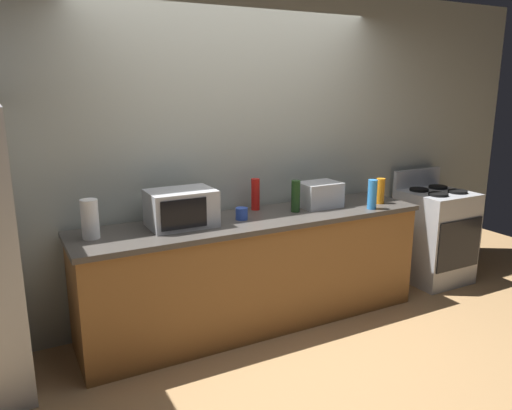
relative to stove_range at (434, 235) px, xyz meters
name	(u,v)px	position (x,y,z in m)	size (l,w,h in m)	color
ground_plane	(281,344)	(-2.00, -0.40, -0.46)	(8.00, 8.00, 0.00)	#A87F51
back_wall	(233,154)	(-2.00, 0.41, 0.89)	(6.40, 0.10, 2.70)	#9EA399
counter_run	(256,271)	(-2.00, 0.00, -0.01)	(2.84, 0.64, 0.90)	brown
stove_range	(434,235)	(0.00, 0.00, 0.00)	(0.60, 0.61, 1.08)	#B7BABF
microwave	(181,208)	(-2.59, 0.05, 0.57)	(0.48, 0.35, 0.27)	#B7BABF
toaster_oven	(319,194)	(-1.36, 0.06, 0.54)	(0.34, 0.26, 0.21)	#B7BABF
paper_towel_roll	(90,219)	(-3.24, 0.05, 0.57)	(0.12, 0.12, 0.27)	white
bottle_hot_sauce	(255,194)	(-1.89, 0.22, 0.57)	(0.07, 0.07, 0.26)	red
bottle_spray_cleaner	(372,194)	(-1.02, -0.21, 0.56)	(0.08, 0.08, 0.25)	#338CE5
bottle_dish_soap	(380,191)	(-0.82, -0.09, 0.55)	(0.08, 0.08, 0.22)	orange
bottle_wine	(296,196)	(-1.63, 0.01, 0.57)	(0.07, 0.07, 0.26)	#1E3F19
mug_blue	(242,214)	(-2.13, 0.00, 0.48)	(0.09, 0.09, 0.09)	#2D4CB2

